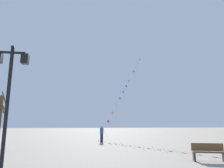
# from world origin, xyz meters

# --- Properties ---
(ground_plane) EXTENTS (160.00, 160.00, 0.00)m
(ground_plane) POSITION_xyz_m (0.00, 20.00, 0.00)
(ground_plane) COLOR gray
(twin_lantern_lamp_post) EXTENTS (1.30, 0.28, 5.05)m
(twin_lantern_lamp_post) POSITION_xyz_m (-2.92, 7.49, 3.48)
(twin_lantern_lamp_post) COLOR black
(twin_lantern_lamp_post) RESTS_ON ground_plane
(kite_train) EXTENTS (9.06, 13.83, 14.27)m
(kite_train) POSITION_xyz_m (6.44, 29.14, 7.45)
(kite_train) COLOR brown
(kite_train) RESTS_ON ground_plane
(kite_flyer) EXTENTS (0.44, 0.61, 1.71)m
(kite_flyer) POSITION_xyz_m (2.04, 21.13, 0.90)
(kite_flyer) COLOR #1E1E2D
(kite_flyer) RESTS_ON ground_plane
(park_bench) EXTENTS (1.66, 0.91, 0.89)m
(park_bench) POSITION_xyz_m (6.48, 9.31, 0.45)
(park_bench) COLOR brown
(park_bench) RESTS_ON ground_plane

